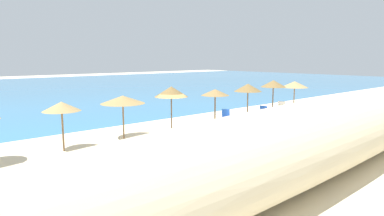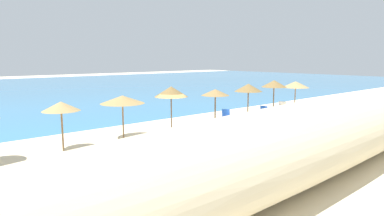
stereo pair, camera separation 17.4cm
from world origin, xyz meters
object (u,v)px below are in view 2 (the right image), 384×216
at_px(beach_umbrella_3, 122,100).
at_px(beach_umbrella_8, 296,84).
at_px(beach_umbrella_7, 274,84).
at_px(lounge_chair_1, 281,109).
at_px(beach_umbrella_2, 61,106).
at_px(lounge_chair_2, 224,120).
at_px(beach_umbrella_6, 248,88).
at_px(lounge_chair_0, 262,114).
at_px(beach_ball, 113,163).
at_px(beach_umbrella_4, 171,92).
at_px(beach_umbrella_5, 215,92).

distance_m(beach_umbrella_3, beach_umbrella_8, 18.22).
height_order(beach_umbrella_3, beach_umbrella_7, beach_umbrella_7).
distance_m(beach_umbrella_7, lounge_chair_1, 2.24).
xyz_separation_m(beach_umbrella_2, lounge_chair_2, (10.76, -1.19, -1.83)).
bearing_deg(beach_umbrella_6, lounge_chair_0, -65.41).
height_order(beach_umbrella_7, beach_ball, beach_umbrella_7).
height_order(beach_umbrella_2, lounge_chair_0, beach_umbrella_2).
bearing_deg(beach_umbrella_2, lounge_chair_0, -4.01).
height_order(beach_umbrella_4, beach_umbrella_6, beach_umbrella_4).
distance_m(beach_umbrella_3, beach_umbrella_4, 3.42).
xyz_separation_m(beach_umbrella_4, beach_umbrella_6, (7.61, -0.05, -0.18)).
relative_size(beach_umbrella_7, lounge_chair_1, 1.89).
bearing_deg(beach_umbrella_5, beach_ball, -159.18).
relative_size(beach_umbrella_4, lounge_chair_2, 1.97).
distance_m(beach_umbrella_3, beach_umbrella_5, 7.29).
bearing_deg(beach_umbrella_8, beach_umbrella_2, -179.23).
bearing_deg(beach_umbrella_7, lounge_chair_0, -159.83).
relative_size(lounge_chair_0, beach_ball, 4.46).
relative_size(beach_umbrella_6, lounge_chair_1, 1.81).
height_order(lounge_chair_1, beach_ball, lounge_chair_1).
bearing_deg(beach_umbrella_4, beach_umbrella_3, 176.27).
bearing_deg(beach_umbrella_5, lounge_chair_0, -12.62).
xyz_separation_m(lounge_chair_1, beach_ball, (-17.62, -3.34, -0.30)).
relative_size(beach_umbrella_2, lounge_chair_0, 1.83).
xyz_separation_m(beach_umbrella_2, lounge_chair_0, (15.12, -1.06, -1.87)).
distance_m(beach_umbrella_6, beach_umbrella_8, 7.22).
xyz_separation_m(beach_umbrella_2, beach_umbrella_4, (7.05, 0.00, 0.30)).
distance_m(beach_umbrella_3, beach_umbrella_7, 14.54).
bearing_deg(beach_umbrella_3, lounge_chair_0, -6.39).
distance_m(beach_umbrella_7, beach_umbrella_8, 3.70).
distance_m(beach_umbrella_8, beach_ball, 21.66).
height_order(beach_umbrella_6, lounge_chair_0, beach_umbrella_6).
bearing_deg(lounge_chair_1, beach_umbrella_5, 59.83).
bearing_deg(beach_ball, beach_umbrella_5, 20.82).
distance_m(lounge_chair_0, beach_ball, 14.68).
xyz_separation_m(beach_umbrella_2, beach_umbrella_8, (21.87, 0.29, -0.03)).
relative_size(beach_umbrella_3, beach_ball, 8.24).
relative_size(beach_umbrella_6, beach_umbrella_7, 0.96).
xyz_separation_m(beach_umbrella_2, beach_ball, (0.74, -3.99, -2.18)).
bearing_deg(beach_umbrella_5, beach_umbrella_3, 177.28).
height_order(beach_umbrella_4, beach_umbrella_8, beach_umbrella_4).
height_order(beach_umbrella_6, beach_umbrella_8, beach_umbrella_6).
height_order(lounge_chair_0, lounge_chair_1, lounge_chair_1).
height_order(beach_umbrella_2, beach_umbrella_7, beach_umbrella_7).
height_order(beach_umbrella_4, lounge_chair_0, beach_umbrella_4).
distance_m(beach_umbrella_4, beach_umbrella_6, 7.61).
xyz_separation_m(beach_umbrella_6, beach_umbrella_8, (7.21, 0.34, -0.14)).
height_order(beach_umbrella_4, lounge_chair_2, beach_umbrella_4).
height_order(beach_umbrella_3, beach_umbrella_4, beach_umbrella_4).
bearing_deg(beach_umbrella_6, beach_umbrella_5, -178.85).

